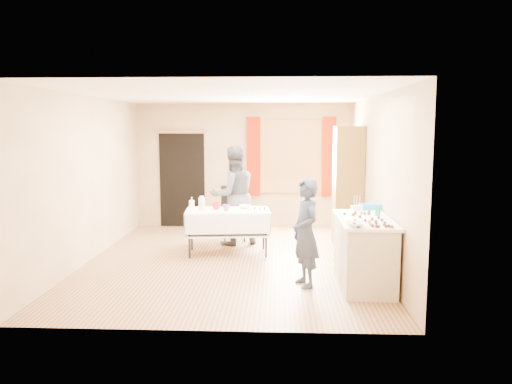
{
  "coord_description": "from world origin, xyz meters",
  "views": [
    {
      "loc": [
        0.74,
        -7.7,
        2.12
      ],
      "look_at": [
        0.39,
        0.0,
        1.11
      ],
      "focal_mm": 35.0,
      "sensor_mm": 36.0,
      "label": 1
    }
  ],
  "objects_px": {
    "cabinet": "(348,186)",
    "woman": "(233,195)",
    "party_table": "(228,227)",
    "counter": "(364,252)",
    "chair": "(233,224)",
    "girl": "(306,233)"
  },
  "relations": [
    {
      "from": "cabinet",
      "to": "woman",
      "type": "height_order",
      "value": "cabinet"
    },
    {
      "from": "girl",
      "to": "party_table",
      "type": "bearing_deg",
      "value": -164.4
    },
    {
      "from": "chair",
      "to": "cabinet",
      "type": "bearing_deg",
      "value": -17.88
    },
    {
      "from": "cabinet",
      "to": "woman",
      "type": "bearing_deg",
      "value": -176.83
    },
    {
      "from": "cabinet",
      "to": "girl",
      "type": "bearing_deg",
      "value": -109.79
    },
    {
      "from": "cabinet",
      "to": "party_table",
      "type": "distance_m",
      "value": 2.32
    },
    {
      "from": "counter",
      "to": "chair",
      "type": "height_order",
      "value": "chair"
    },
    {
      "from": "party_table",
      "to": "girl",
      "type": "relative_size",
      "value": 1.02
    },
    {
      "from": "chair",
      "to": "girl",
      "type": "height_order",
      "value": "girl"
    },
    {
      "from": "counter",
      "to": "party_table",
      "type": "bearing_deg",
      "value": 141.84
    },
    {
      "from": "chair",
      "to": "woman",
      "type": "height_order",
      "value": "woman"
    },
    {
      "from": "cabinet",
      "to": "chair",
      "type": "xyz_separation_m",
      "value": [
        -2.09,
        0.21,
        -0.76
      ]
    },
    {
      "from": "party_table",
      "to": "girl",
      "type": "xyz_separation_m",
      "value": [
        1.21,
        -1.65,
        0.28
      ]
    },
    {
      "from": "cabinet",
      "to": "counter",
      "type": "distance_m",
      "value": 2.45
    },
    {
      "from": "chair",
      "to": "party_table",
      "type": "bearing_deg",
      "value": -102.06
    },
    {
      "from": "party_table",
      "to": "counter",
      "type": "bearing_deg",
      "value": -44.17
    },
    {
      "from": "girl",
      "to": "woman",
      "type": "bearing_deg",
      "value": -173.97
    },
    {
      "from": "counter",
      "to": "woman",
      "type": "xyz_separation_m",
      "value": [
        -1.96,
        2.26,
        0.44
      ]
    },
    {
      "from": "party_table",
      "to": "cabinet",
      "type": "bearing_deg",
      "value": 15.01
    },
    {
      "from": "chair",
      "to": "girl",
      "type": "distance_m",
      "value": 2.96
    },
    {
      "from": "chair",
      "to": "counter",
      "type": "bearing_deg",
      "value": -64.43
    },
    {
      "from": "counter",
      "to": "girl",
      "type": "xyz_separation_m",
      "value": [
        -0.78,
        -0.09,
        0.27
      ]
    }
  ]
}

